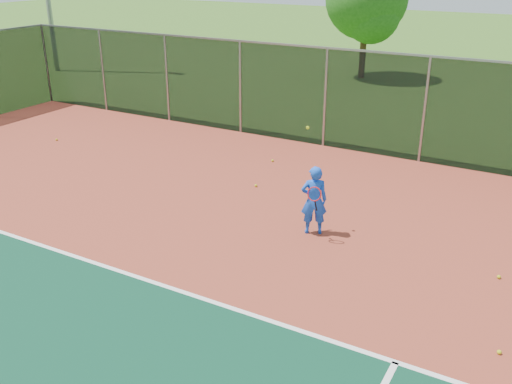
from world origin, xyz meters
TOP-DOWN VIEW (x-y plane):
  - court_apron at (0.00, 2.00)m, footprint 30.00×20.00m
  - fence_back at (0.00, 12.00)m, footprint 30.00×0.06m
  - tennis_player at (-0.80, 6.29)m, footprint 0.66×0.71m
  - practice_ball_0 at (-3.15, 7.97)m, footprint 0.07×0.07m
  - practice_ball_1 at (3.30, 3.96)m, footprint 0.07×0.07m
  - practice_ball_2 at (2.97, 6.25)m, footprint 0.07×0.07m
  - practice_ball_3 at (-10.67, 8.25)m, footprint 0.07×0.07m
  - practice_ball_4 at (-3.67, 9.88)m, footprint 0.07×0.07m
  - tree_back_left at (-5.50, 22.69)m, footprint 3.82×3.82m

SIDE VIEW (x-z plane):
  - court_apron at x=0.00m, z-range 0.00..0.02m
  - practice_ball_0 at x=-3.15m, z-range 0.02..0.09m
  - practice_ball_1 at x=3.30m, z-range 0.02..0.09m
  - practice_ball_2 at x=2.97m, z-range 0.02..0.09m
  - practice_ball_3 at x=-10.67m, z-range 0.02..0.09m
  - practice_ball_4 at x=-3.67m, z-range 0.02..0.09m
  - tennis_player at x=-0.80m, z-range -0.37..1.94m
  - fence_back at x=0.00m, z-range 0.05..3.08m
  - tree_back_left at x=-5.50m, z-range 0.71..6.32m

